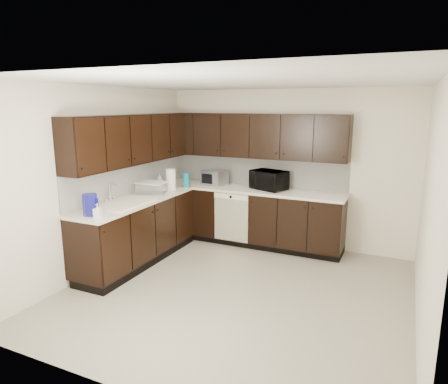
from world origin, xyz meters
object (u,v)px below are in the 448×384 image
object	(u,v)px
toaster_oven	(214,178)
blue_pitcher	(90,205)
microwave	(269,180)
storage_bin	(152,188)
sink	(123,208)

from	to	relation	value
toaster_oven	blue_pitcher	world-z (taller)	blue_pitcher
microwave	storage_bin	bearing A→B (deg)	-126.81
storage_bin	blue_pitcher	xyz separation A→B (m)	(0.05, -1.36, 0.05)
microwave	blue_pitcher	bearing A→B (deg)	-102.21
microwave	storage_bin	world-z (taller)	microwave
toaster_oven	sink	bearing A→B (deg)	-95.19
sink	storage_bin	bearing A→B (deg)	93.02
sink	microwave	distance (m)	2.30
microwave	sink	bearing A→B (deg)	-110.57
toaster_oven	storage_bin	bearing A→B (deg)	-108.54
storage_bin	microwave	bearing A→B (deg)	33.45
microwave	toaster_oven	world-z (taller)	microwave
microwave	blue_pitcher	distance (m)	2.78
sink	storage_bin	size ratio (longest dim) A/B	1.95
toaster_oven	microwave	bearing A→B (deg)	14.48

